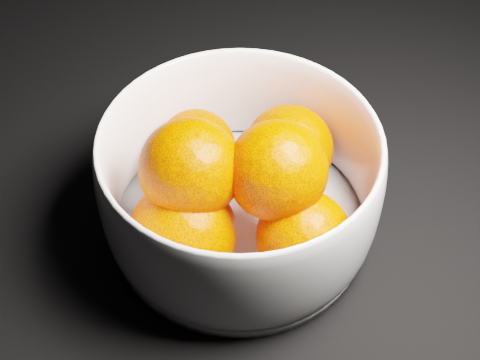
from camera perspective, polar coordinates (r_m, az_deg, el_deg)
name	(u,v)px	position (r m, az deg, el deg)	size (l,w,h in m)	color
ground	(356,16)	(0.83, 9.85, 13.62)	(3.00, 3.00, 0.00)	black
bowl	(240,185)	(0.54, 0.00, -0.40)	(0.23, 0.23, 0.11)	silver
orange_pile	(238,186)	(0.53, -0.13, -0.52)	(0.19, 0.19, 0.12)	#EE3E00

